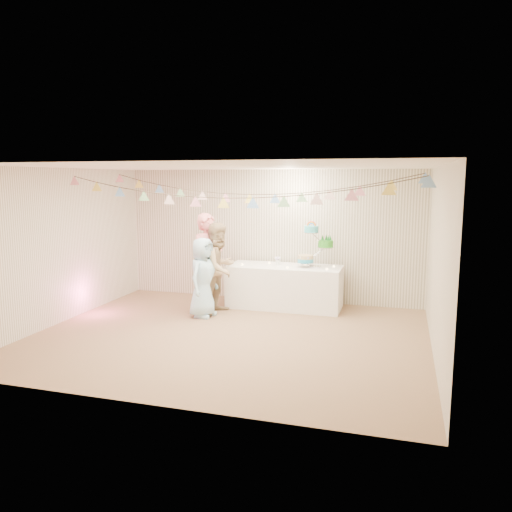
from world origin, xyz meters
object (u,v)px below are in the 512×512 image
(table, at_px, (285,287))
(cake_stand, at_px, (315,248))
(person_adult_a, at_px, (208,262))
(person_child, at_px, (203,277))
(person_adult_b, at_px, (219,268))

(table, xyz_separation_m, cake_stand, (0.55, 0.05, 0.75))
(person_adult_a, bearing_deg, table, -31.59)
(table, relative_size, cake_stand, 2.68)
(table, height_order, person_child, person_child)
(person_adult_b, height_order, person_child, person_adult_b)
(person_adult_b, distance_m, person_child, 0.41)
(person_adult_b, bearing_deg, table, -41.32)
(person_child, bearing_deg, table, -41.09)
(cake_stand, relative_size, person_child, 0.56)
(cake_stand, bearing_deg, person_child, -148.69)
(person_child, bearing_deg, cake_stand, -49.75)
(person_adult_b, bearing_deg, person_child, 168.38)
(table, height_order, cake_stand, cake_stand)
(table, bearing_deg, cake_stand, 5.19)
(cake_stand, bearing_deg, table, -174.81)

